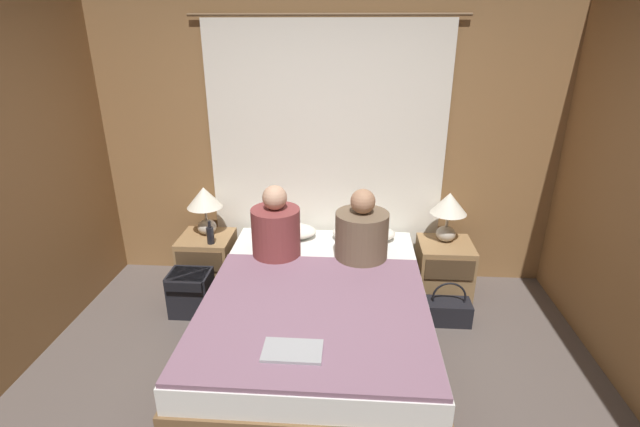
{
  "coord_description": "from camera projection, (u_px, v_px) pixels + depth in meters",
  "views": [
    {
      "loc": [
        0.22,
        -1.97,
        2.19
      ],
      "look_at": [
        0.0,
        1.15,
        0.93
      ],
      "focal_mm": 26.0,
      "sensor_mm": 36.0,
      "label": 1
    }
  ],
  "objects": [
    {
      "name": "nightstand_right",
      "position": [
        444.0,
        269.0,
        4.01
      ],
      "size": [
        0.45,
        0.45,
        0.49
      ],
      "color": "#937047",
      "rests_on": "ground_plane"
    },
    {
      "name": "pillow_left",
      "position": [
        285.0,
        231.0,
        4.04
      ],
      "size": [
        0.54,
        0.31,
        0.12
      ],
      "color": "silver",
      "rests_on": "bed"
    },
    {
      "name": "pillow_right",
      "position": [
        364.0,
        233.0,
        4.0
      ],
      "size": [
        0.54,
        0.31,
        0.12
      ],
      "color": "silver",
      "rests_on": "bed"
    },
    {
      "name": "blanket_on_bed",
      "position": [
        313.0,
        311.0,
        2.98
      ],
      "size": [
        1.49,
        1.46,
        0.03
      ],
      "color": "slate",
      "rests_on": "bed"
    },
    {
      "name": "person_right_in_bed",
      "position": [
        362.0,
        233.0,
        3.59
      ],
      "size": [
        0.41,
        0.41,
        0.59
      ],
      "color": "brown",
      "rests_on": "bed"
    },
    {
      "name": "lamp_right",
      "position": [
        449.0,
        209.0,
        3.87
      ],
      "size": [
        0.31,
        0.31,
        0.43
      ],
      "color": "#B2A899",
      "rests_on": "nightstand_right"
    },
    {
      "name": "beer_bottle_on_left_stand",
      "position": [
        210.0,
        235.0,
        3.9
      ],
      "size": [
        0.06,
        0.06,
        0.2
      ],
      "color": "black",
      "rests_on": "nightstand_left"
    },
    {
      "name": "person_left_in_bed",
      "position": [
        276.0,
        230.0,
        3.63
      ],
      "size": [
        0.38,
        0.38,
        0.6
      ],
      "color": "brown",
      "rests_on": "bed"
    },
    {
      "name": "laptop_on_bed",
      "position": [
        292.0,
        351.0,
        2.57
      ],
      "size": [
        0.33,
        0.21,
        0.02
      ],
      "color": "#9EA0A5",
      "rests_on": "blanket_on_bed"
    },
    {
      "name": "handbag_on_floor",
      "position": [
        448.0,
        310.0,
        3.68
      ],
      "size": [
        0.36,
        0.2,
        0.36
      ],
      "color": "black",
      "rests_on": "ground_plane"
    },
    {
      "name": "nightstand_left",
      "position": [
        208.0,
        261.0,
        4.14
      ],
      "size": [
        0.45,
        0.45,
        0.49
      ],
      "color": "#937047",
      "rests_on": "ground_plane"
    },
    {
      "name": "lamp_left",
      "position": [
        205.0,
        203.0,
        4.0
      ],
      "size": [
        0.31,
        0.31,
        0.43
      ],
      "color": "#B2A899",
      "rests_on": "nightstand_left"
    },
    {
      "name": "bed",
      "position": [
        317.0,
        319.0,
        3.34
      ],
      "size": [
        1.55,
        2.1,
        0.48
      ],
      "color": "brown",
      "rests_on": "ground_plane"
    },
    {
      "name": "wall_back",
      "position": [
        327.0,
        144.0,
        4.04
      ],
      "size": [
        4.08,
        0.06,
        2.5
      ],
      "color": "olive",
      "rests_on": "ground_plane"
    },
    {
      "name": "curtain_panel",
      "position": [
        326.0,
        157.0,
        4.02
      ],
      "size": [
        2.22,
        0.02,
        2.3
      ],
      "color": "white",
      "rests_on": "ground_plane"
    },
    {
      "name": "backpack_on_floor",
      "position": [
        191.0,
        290.0,
        3.76
      ],
      "size": [
        0.33,
        0.29,
        0.37
      ],
      "color": "black",
      "rests_on": "ground_plane"
    }
  ]
}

